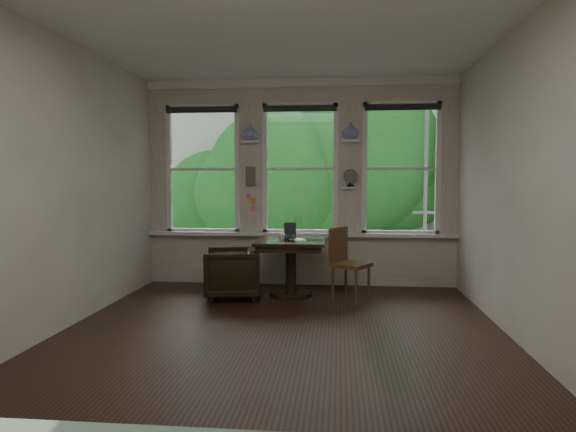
# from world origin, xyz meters

# --- Properties ---
(ground) EXTENTS (4.50, 4.50, 0.00)m
(ground) POSITION_xyz_m (0.00, 0.00, 0.00)
(ground) COLOR black
(ground) RESTS_ON ground
(ceiling) EXTENTS (4.50, 4.50, 0.00)m
(ceiling) POSITION_xyz_m (0.00, 0.00, 3.00)
(ceiling) COLOR silver
(ceiling) RESTS_ON ground
(wall_back) EXTENTS (4.50, 0.00, 4.50)m
(wall_back) POSITION_xyz_m (0.00, 2.25, 1.50)
(wall_back) COLOR beige
(wall_back) RESTS_ON ground
(wall_front) EXTENTS (4.50, 0.00, 4.50)m
(wall_front) POSITION_xyz_m (0.00, -2.25, 1.50)
(wall_front) COLOR beige
(wall_front) RESTS_ON ground
(wall_left) EXTENTS (0.00, 4.50, 4.50)m
(wall_left) POSITION_xyz_m (-2.25, 0.00, 1.50)
(wall_left) COLOR beige
(wall_left) RESTS_ON ground
(wall_right) EXTENTS (0.00, 4.50, 4.50)m
(wall_right) POSITION_xyz_m (2.25, 0.00, 1.50)
(wall_right) COLOR beige
(wall_right) RESTS_ON ground
(window_left) EXTENTS (1.10, 0.12, 1.90)m
(window_left) POSITION_xyz_m (-1.45, 2.25, 1.70)
(window_left) COLOR white
(window_left) RESTS_ON ground
(window_center) EXTENTS (1.10, 0.12, 1.90)m
(window_center) POSITION_xyz_m (0.00, 2.25, 1.70)
(window_center) COLOR white
(window_center) RESTS_ON ground
(window_right) EXTENTS (1.10, 0.12, 1.90)m
(window_right) POSITION_xyz_m (1.45, 2.25, 1.70)
(window_right) COLOR white
(window_right) RESTS_ON ground
(shelf_left) EXTENTS (0.26, 0.16, 0.03)m
(shelf_left) POSITION_xyz_m (-0.72, 2.15, 2.10)
(shelf_left) COLOR white
(shelf_left) RESTS_ON ground
(shelf_right) EXTENTS (0.26, 0.16, 0.03)m
(shelf_right) POSITION_xyz_m (0.72, 2.15, 2.10)
(shelf_right) COLOR white
(shelf_right) RESTS_ON ground
(intercom) EXTENTS (0.14, 0.06, 0.28)m
(intercom) POSITION_xyz_m (-0.72, 2.18, 1.60)
(intercom) COLOR #59544F
(intercom) RESTS_ON ground
(sticky_notes) EXTENTS (0.16, 0.01, 0.24)m
(sticky_notes) POSITION_xyz_m (-0.72, 2.19, 1.25)
(sticky_notes) COLOR pink
(sticky_notes) RESTS_ON ground
(desk_fan) EXTENTS (0.20, 0.20, 0.24)m
(desk_fan) POSITION_xyz_m (0.72, 2.13, 1.53)
(desk_fan) COLOR #59544F
(desk_fan) RESTS_ON ground
(vase_left) EXTENTS (0.24, 0.24, 0.25)m
(vase_left) POSITION_xyz_m (-0.72, 2.15, 2.24)
(vase_left) COLOR silver
(vase_left) RESTS_ON shelf_left
(vase_right) EXTENTS (0.24, 0.24, 0.25)m
(vase_right) POSITION_xyz_m (0.72, 2.15, 2.24)
(vase_right) COLOR silver
(vase_right) RESTS_ON shelf_right
(table) EXTENTS (0.90, 0.90, 0.75)m
(table) POSITION_xyz_m (-0.06, 1.43, 0.38)
(table) COLOR black
(table) RESTS_ON ground
(armchair_left) EXTENTS (0.81, 0.80, 0.65)m
(armchair_left) POSITION_xyz_m (-0.81, 1.26, 0.33)
(armchair_left) COLOR black
(armchair_left) RESTS_ON ground
(cushion_red) EXTENTS (0.45, 0.45, 0.06)m
(cushion_red) POSITION_xyz_m (-0.81, 1.26, 0.45)
(cushion_red) COLOR maroon
(cushion_red) RESTS_ON armchair_left
(side_chair_right) EXTENTS (0.58, 0.58, 0.92)m
(side_chair_right) POSITION_xyz_m (0.73, 1.30, 0.46)
(side_chair_right) COLOR #4F311C
(side_chair_right) RESTS_ON ground
(laptop) EXTENTS (0.36, 0.26, 0.03)m
(laptop) POSITION_xyz_m (0.31, 1.43, 0.76)
(laptop) COLOR black
(laptop) RESTS_ON table
(mug) EXTENTS (0.11, 0.11, 0.09)m
(mug) POSITION_xyz_m (-0.18, 1.38, 0.79)
(mug) COLOR white
(mug) RESTS_ON table
(drinking_glass) EXTENTS (0.13, 0.13, 0.09)m
(drinking_glass) POSITION_xyz_m (-0.06, 1.34, 0.79)
(drinking_glass) COLOR white
(drinking_glass) RESTS_ON table
(tablet) EXTENTS (0.17, 0.09, 0.22)m
(tablet) POSITION_xyz_m (-0.09, 1.56, 0.86)
(tablet) COLOR black
(tablet) RESTS_ON table
(papers) EXTENTS (0.31, 0.36, 0.00)m
(papers) POSITION_xyz_m (-0.00, 1.51, 0.75)
(papers) COLOR silver
(papers) RESTS_ON table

